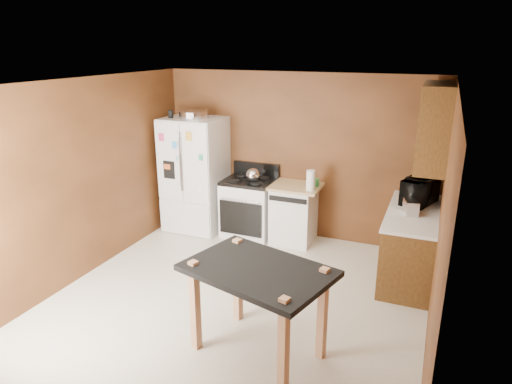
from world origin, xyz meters
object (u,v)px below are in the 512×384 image
Objects in this scene: pen_cup at (171,114)px; microwave at (420,191)px; roasting_pan at (194,114)px; gas_range at (249,207)px; refrigerator at (195,174)px; kettle at (253,175)px; toaster at (411,207)px; paper_towel at (311,180)px; green_canister at (316,182)px; island at (258,281)px; dishwasher at (294,213)px.

pen_cup reaches higher than microwave.
gas_range is at bearing 4.82° from roasting_pan.
microwave is (3.69, 0.05, -0.80)m from pen_cup.
kettle is at bearing -1.64° from refrigerator.
kettle is 0.89× the size of toaster.
microwave is 0.51× the size of gas_range.
paper_towel is 0.26× the size of gas_range.
roasting_pan is 3.88× the size of green_canister.
kettle is 0.73× the size of paper_towel.
toaster is (3.29, -0.52, -0.87)m from roasting_pan.
island is at bearing -85.87° from green_canister.
kettle is at bearing -169.59° from dishwasher.
roasting_pan is 3.49m from island.
refrigerator is 3.35m from island.
gas_range is at bearing 3.81° from refrigerator.
toaster is 0.13× the size of refrigerator.
refrigerator reaches higher than gas_range.
refrigerator is at bearing 154.13° from toaster.
pen_cup reaches higher than toaster.
kettle is 2.80m from island.
roasting_pan reaches higher than green_canister.
roasting_pan is 3.44m from toaster.
toaster is at bearing -167.61° from microwave.
green_canister is (0.02, 0.21, -0.09)m from paper_towel.
dishwasher is at bearing 1.94° from gas_range.
roasting_pan is 2.08× the size of kettle.
roasting_pan is at bearing -176.47° from dishwasher.
kettle is 0.19× the size of gas_range.
kettle is 1.02m from refrigerator.
kettle is at bearing 109.66° from microwave.
roasting_pan is at bearing 18.70° from pen_cup.
paper_towel is 0.33× the size of dishwasher.
kettle is 0.24× the size of dishwasher.
gas_range is at bearing -174.71° from green_canister.
green_canister is (2.24, 0.28, -0.91)m from pen_cup.
refrigerator is 2.02× the size of dishwasher.
roasting_pan is at bearing 129.34° from island.
green_canister is at bearing 101.76° from microwave.
roasting_pan is 3.45m from microwave.
roasting_pan reaches higher than gas_range.
pen_cup is at bearing 111.57° from microwave.
green_canister is at bearing 84.22° from paper_towel.
roasting_pan is at bearing 178.72° from paper_towel.
dishwasher is (1.63, 0.09, -0.45)m from refrigerator.
dishwasher is (0.62, 0.11, -0.55)m from kettle.
microwave is at bearing 65.00° from toaster.
pen_cup is 1.86m from gas_range.
paper_towel reaches higher than kettle.
pen_cup is at bearing -175.74° from kettle.
dishwasher is at bearing 105.56° from microwave.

